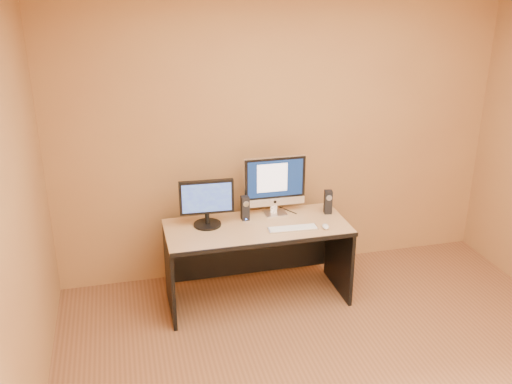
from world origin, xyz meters
TOP-DOWN VIEW (x-y plane):
  - walls at (0.00, 0.00)m, footprint 4.00×4.00m
  - desk at (-0.35, 1.44)m, footprint 1.49×0.66m
  - imac at (-0.14, 1.65)m, footprint 0.53×0.20m
  - second_monitor at (-0.74, 1.55)m, footprint 0.46×0.25m
  - speaker_left at (-0.42, 1.59)m, footprint 0.07×0.07m
  - speaker_right at (0.30, 1.55)m, footprint 0.07×0.08m
  - keyboard at (-0.09, 1.31)m, footprint 0.40×0.13m
  - mouse at (0.17, 1.27)m, footprint 0.07×0.10m
  - cable_a at (-0.02, 1.68)m, footprint 0.11×0.18m
  - cable_b at (-0.09, 1.70)m, footprint 0.11×0.14m

SIDE VIEW (x-z plane):
  - desk at x=-0.35m, z-range 0.00..0.69m
  - cable_a at x=-0.02m, z-range 0.69..0.70m
  - cable_b at x=-0.09m, z-range 0.69..0.70m
  - keyboard at x=-0.09m, z-range 0.69..0.71m
  - mouse at x=0.17m, z-range 0.69..0.72m
  - speaker_left at x=-0.42m, z-range 0.69..0.89m
  - speaker_right at x=0.30m, z-range 0.69..0.89m
  - second_monitor at x=-0.74m, z-range 0.69..1.08m
  - imac at x=-0.14m, z-range 0.69..1.20m
  - walls at x=0.00m, z-range 0.00..2.60m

